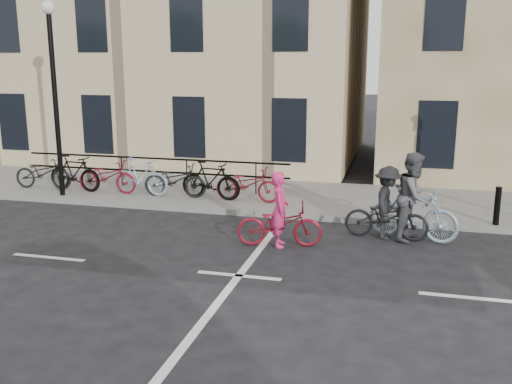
% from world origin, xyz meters
% --- Properties ---
extents(ground, '(120.00, 120.00, 0.00)m').
position_xyz_m(ground, '(0.00, 0.00, 0.00)').
color(ground, black).
rests_on(ground, ground).
extents(sidewalk, '(46.00, 4.00, 0.15)m').
position_xyz_m(sidewalk, '(-4.00, 6.00, 0.07)').
color(sidewalk, slate).
rests_on(sidewalk, ground).
extents(building_west, '(20.00, 10.00, 10.00)m').
position_xyz_m(building_west, '(-9.00, 13.00, 5.15)').
color(building_west, '#C9AC88').
rests_on(building_west, sidewalk).
extents(lamp_post, '(0.36, 0.36, 5.28)m').
position_xyz_m(lamp_post, '(-6.50, 4.40, 3.49)').
color(lamp_post, black).
rests_on(lamp_post, sidewalk).
extents(bollard_east, '(0.14, 0.14, 0.90)m').
position_xyz_m(bollard_east, '(5.00, 4.25, 0.60)').
color(bollard_east, black).
rests_on(bollard_east, sidewalk).
extents(parked_bikes, '(8.30, 1.23, 1.05)m').
position_xyz_m(parked_bikes, '(-4.35, 5.04, 0.64)').
color(parked_bikes, black).
rests_on(parked_bikes, sidewalk).
extents(cyclist_pink, '(1.90, 0.97, 1.62)m').
position_xyz_m(cyclist_pink, '(0.35, 1.92, 0.56)').
color(cyclist_pink, maroon).
rests_on(cyclist_pink, ground).
extents(cyclist_grey, '(2.10, 1.16, 1.96)m').
position_xyz_m(cyclist_grey, '(3.10, 3.08, 0.79)').
color(cyclist_grey, '#94B0C2').
rests_on(cyclist_grey, ground).
extents(cyclist_dark, '(1.89, 1.11, 1.64)m').
position_xyz_m(cyclist_dark, '(2.54, 3.02, 0.64)').
color(cyclist_dark, black).
rests_on(cyclist_dark, ground).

